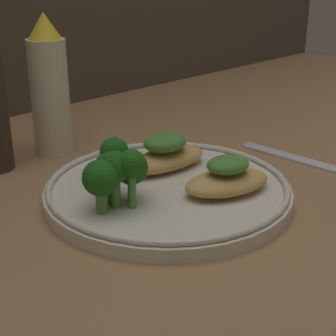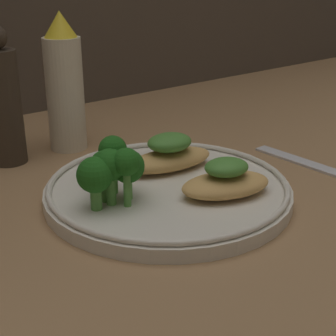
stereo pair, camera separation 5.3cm
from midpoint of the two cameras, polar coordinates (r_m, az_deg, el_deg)
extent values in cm
cube|color=#936D47|center=(54.32, -2.78, -3.87)|extent=(180.00, 180.00, 1.00)
cylinder|color=silver|center=(53.80, -2.81, -2.72)|extent=(25.65, 25.65, 1.40)
torus|color=silver|center=(53.39, -2.83, -1.75)|extent=(25.05, 25.05, 0.60)
ellipsoid|color=tan|center=(51.77, 3.67, -1.66)|extent=(10.43, 7.80, 2.09)
ellipsoid|color=#478433|center=(51.03, 3.72, 0.30)|extent=(5.35, 4.77, 1.73)
ellipsoid|color=tan|center=(57.33, -2.96, 0.84)|extent=(10.90, 5.90, 2.20)
ellipsoid|color=#478433|center=(56.60, -3.01, 2.81)|extent=(5.61, 4.74, 1.96)
cylinder|color=#569942|center=(50.31, -7.17, -2.41)|extent=(0.78, 0.78, 2.29)
sphere|color=#1E5B19|center=(49.40, -7.29, 0.01)|extent=(3.30, 3.30, 3.30)
cylinder|color=#569942|center=(51.24, -8.79, -1.20)|extent=(0.75, 0.75, 3.64)
sphere|color=#1E5B19|center=(50.21, -8.98, 1.74)|extent=(2.82, 2.82, 2.82)
cylinder|color=#569942|center=(49.63, -9.60, -2.46)|extent=(0.84, 0.84, 2.99)
sphere|color=#1E5B19|center=(48.69, -9.78, 0.12)|extent=(2.60, 2.60, 2.60)
cylinder|color=#569942|center=(48.49, -10.66, -3.61)|extent=(1.08, 1.08, 2.30)
sphere|color=#1E5B19|center=(47.54, -10.85, -1.06)|extent=(3.42, 3.42, 3.42)
cylinder|color=#569942|center=(48.73, -8.67, -2.87)|extent=(0.93, 0.93, 3.01)
sphere|color=#1E5B19|center=(47.70, -8.84, -0.06)|extent=(3.07, 3.07, 3.07)
cylinder|color=#569942|center=(48.46, -7.08, -2.56)|extent=(0.71, 0.71, 3.58)
sphere|color=#1E5B19|center=(47.40, -7.23, 0.44)|extent=(2.67, 2.67, 2.67)
cylinder|color=beige|center=(67.09, -15.15, 7.50)|extent=(4.79, 4.79, 14.41)
cone|color=yellow|center=(65.54, -15.93, 14.94)|extent=(4.07, 4.07, 3.17)
cube|color=silver|center=(65.22, 12.18, 0.98)|extent=(2.35, 16.35, 0.60)
camera|label=1|loc=(0.03, -92.86, -1.17)|focal=55.00mm
camera|label=2|loc=(0.03, 87.14, 1.17)|focal=55.00mm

